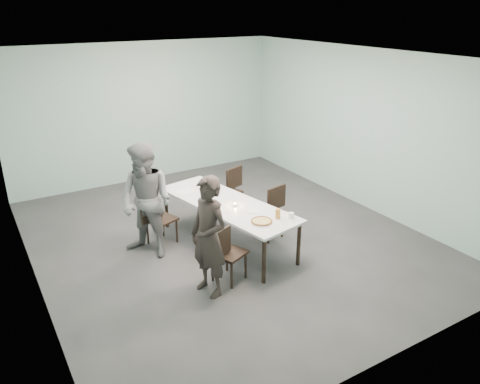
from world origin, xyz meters
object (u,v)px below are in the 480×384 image
side_plate (253,211)px  chair_near_left (226,251)px  beer_glass (278,214)px  tealight (235,205)px  diner_far (146,201)px  amber_tumbler (205,190)px  chair_near_right (272,209)px  water_tumbler (291,216)px  chair_far_right (230,188)px  chair_far_left (157,217)px  diner_near (209,237)px  table (227,206)px  pizza (262,221)px

side_plate → chair_near_left: bearing=-148.3°
beer_glass → tealight: 0.79m
diner_far → amber_tumbler: diner_far is taller
chair_near_right → chair_near_left: bearing=19.7°
chair_near_right → tealight: 0.81m
beer_glass → water_tumbler: beer_glass is taller
chair_near_right → amber_tumbler: (-0.90, 0.69, 0.29)m
chair_near_right → water_tumbler: bearing=60.4°
diner_far → chair_far_right: bearing=78.8°
chair_far_left → diner_far: (-0.24, -0.22, 0.41)m
chair_far_left → diner_near: (0.09, -1.65, 0.34)m
table → beer_glass: size_ratio=18.16×
diner_near → diner_far: size_ratio=0.93×
chair_near_left → chair_near_right: bearing=8.5°
chair_far_left → chair_far_right: same height
chair_far_right → side_plate: bearing=53.5°
chair_far_right → side_plate: 1.70m
chair_far_left → side_plate: chair_far_left is taller
table → chair_near_right: bearing=-7.4°
diner_far → diner_near: bearing=-19.4°
pizza → side_plate: 0.41m
chair_near_right → diner_far: 2.11m
side_plate → tealight: (-0.13, 0.32, 0.02)m
tealight → beer_glass: bearing=-67.1°
pizza → amber_tumbler: 1.49m
table → amber_tumbler: size_ratio=34.06×
chair_near_left → chair_near_right: size_ratio=1.00×
chair_near_left → water_tumbler: size_ratio=9.67×
chair_far_right → diner_near: (-1.58, -2.17, 0.34)m
chair_far_left → chair_far_right: size_ratio=1.00×
chair_near_left → water_tumbler: (1.10, -0.04, 0.29)m
diner_far → water_tumbler: (1.74, -1.37, -0.11)m
table → chair_far_right: bearing=57.6°
beer_glass → amber_tumbler: beer_glass is taller
water_tumbler → diner_far: bearing=141.8°
diner_far → beer_glass: size_ratio=12.13×
table → chair_far_left: 1.15m
side_plate → amber_tumbler: 1.12m
beer_glass → tealight: size_ratio=2.68×
side_plate → amber_tumbler: (-0.27, 1.09, 0.04)m
side_plate → tealight: tealight is taller
pizza → chair_far_right: bearing=72.6°
chair_far_left → pizza: chair_far_left is taller
tealight → chair_far_left: bearing=143.5°
table → chair_far_left: (-0.98, 0.58, -0.19)m
table → pizza: 0.90m
chair_near_right → side_plate: size_ratio=4.83×
table → side_plate: 0.54m
table → chair_far_right: size_ratio=3.13×
chair_near_left → water_tumbler: 1.14m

